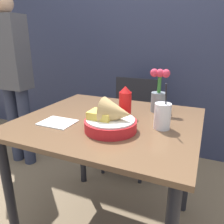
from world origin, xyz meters
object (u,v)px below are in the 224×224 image
Objects in this scene: food_basket at (112,120)px; flower_vase at (159,94)px; person_standing at (13,73)px; drink_cup at (162,117)px; chair_far_window at (132,116)px; ketchup_bottle at (125,102)px.

food_basket is 0.98× the size of flower_vase.
flower_vase is at bearing -7.05° from person_standing.
flower_vase reaches higher than drink_cup.
chair_far_window is 1.04m from food_basket.
drink_cup is at bearing -22.28° from ketchup_bottle.
drink_cup is 0.90× the size of flower_vase.
flower_vase is (-0.08, 0.26, 0.05)m from drink_cup.
ketchup_bottle is at bearing -74.74° from chair_far_window.
chair_far_window is 1.17m from person_standing.
drink_cup reaches higher than ketchup_bottle.
person_standing reaches higher than chair_far_window.
chair_far_window is at bearing 21.27° from person_standing.
drink_cup is 0.28m from flower_vase.
food_basket is at bearing -24.28° from person_standing.
flower_vase is 1.39m from person_standing.
flower_vase is 0.17× the size of person_standing.
person_standing is (-1.03, -0.40, 0.40)m from chair_far_window.
chair_far_window is 0.84m from ketchup_bottle.
drink_cup reaches higher than chair_far_window.
ketchup_bottle is 1.27m from person_standing.
flower_vase is at bearing 71.20° from food_basket.
drink_cup is 1.52m from person_standing.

